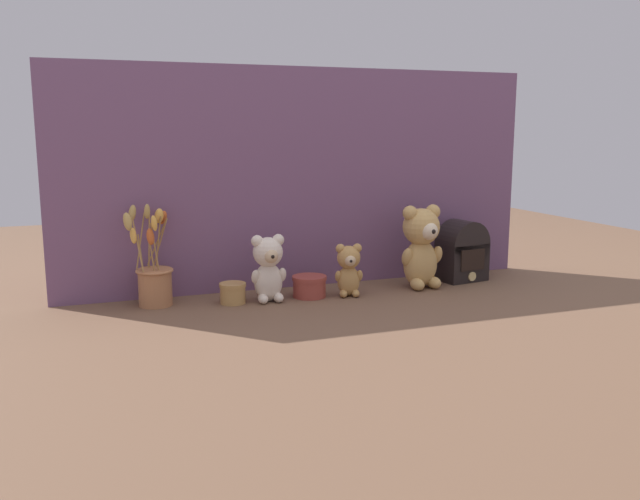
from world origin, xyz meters
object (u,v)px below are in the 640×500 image
(decorative_tin_tall, at_px, (233,293))
(decorative_tin_short, at_px, (309,286))
(teddy_bear_small, at_px, (349,269))
(vintage_radio, at_px, (462,252))
(teddy_bear_large, at_px, (421,245))
(flower_vase, at_px, (154,276))
(teddy_bear_medium, at_px, (268,267))

(decorative_tin_tall, xyz_separation_m, decorative_tin_short, (0.24, -0.00, 0.00))
(teddy_bear_small, distance_m, vintage_radio, 0.46)
(teddy_bear_large, xyz_separation_m, decorative_tin_short, (-0.38, 0.01, -0.11))
(flower_vase, bearing_deg, teddy_bear_large, -4.74)
(teddy_bear_large, xyz_separation_m, teddy_bear_medium, (-0.52, -0.00, -0.04))
(teddy_bear_medium, distance_m, decorative_tin_short, 0.15)
(decorative_tin_short, bearing_deg, teddy_bear_large, -1.15)
(decorative_tin_tall, distance_m, decorative_tin_short, 0.24)
(teddy_bear_medium, distance_m, vintage_radio, 0.70)
(teddy_bear_medium, distance_m, decorative_tin_tall, 0.13)
(teddy_bear_small, xyz_separation_m, flower_vase, (-0.58, 0.09, 0.00))
(teddy_bear_large, distance_m, vintage_radio, 0.20)
(teddy_bear_large, height_order, vintage_radio, teddy_bear_large)
(flower_vase, xyz_separation_m, vintage_radio, (1.03, -0.02, 0.01))
(teddy_bear_large, height_order, teddy_bear_medium, teddy_bear_large)
(teddy_bear_small, bearing_deg, flower_vase, 170.86)
(flower_vase, bearing_deg, vintage_radio, -1.30)
(teddy_bear_large, bearing_deg, teddy_bear_medium, -179.94)
(flower_vase, bearing_deg, decorative_tin_tall, -14.54)
(decorative_tin_tall, bearing_deg, vintage_radio, 2.41)
(teddy_bear_large, height_order, flower_vase, flower_vase)
(teddy_bear_large, bearing_deg, decorative_tin_short, 178.85)
(teddy_bear_medium, distance_m, flower_vase, 0.34)
(flower_vase, distance_m, decorative_tin_tall, 0.24)
(teddy_bear_large, bearing_deg, vintage_radio, 14.25)
(vintage_radio, xyz_separation_m, decorative_tin_tall, (-0.81, -0.03, -0.07))
(decorative_tin_tall, bearing_deg, teddy_bear_large, -1.17)
(decorative_tin_short, bearing_deg, decorative_tin_tall, 178.81)
(teddy_bear_medium, height_order, decorative_tin_short, teddy_bear_medium)
(teddy_bear_small, relative_size, vintage_radio, 0.79)
(flower_vase, relative_size, decorative_tin_short, 2.78)
(teddy_bear_large, xyz_separation_m, teddy_bear_small, (-0.27, -0.02, -0.06))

